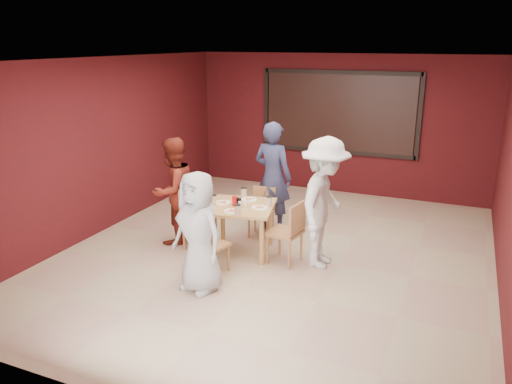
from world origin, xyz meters
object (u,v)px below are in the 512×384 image
at_px(chair_back, 262,208).
at_px(diner_left, 173,191).
at_px(chair_front, 209,243).
at_px(diner_right, 324,203).
at_px(chair_left, 195,213).
at_px(diner_front, 198,232).
at_px(dining_table, 241,211).
at_px(chair_right, 289,229).
at_px(diner_back, 273,177).

xyz_separation_m(chair_back, diner_left, (-1.15, -0.81, 0.38)).
height_order(chair_front, diner_right, diner_right).
bearing_deg(chair_left, diner_right, 3.33).
bearing_deg(chair_back, diner_right, -31.28).
xyz_separation_m(chair_left, diner_left, (-0.39, 0.05, 0.29)).
bearing_deg(diner_front, dining_table, 106.64).
xyz_separation_m(chair_front, chair_back, (0.11, 1.62, -0.01)).
distance_m(chair_front, chair_back, 1.62).
xyz_separation_m(diner_left, diner_right, (2.37, 0.07, 0.09)).
bearing_deg(chair_front, chair_right, 40.01).
bearing_deg(diner_right, diner_back, 49.98).
xyz_separation_m(dining_table, diner_front, (-0.00, -1.25, 0.12)).
distance_m(chair_back, diner_right, 1.50).
distance_m(chair_front, diner_right, 1.66).
bearing_deg(chair_right, dining_table, 174.73).
bearing_deg(chair_front, chair_back, 86.01).
bearing_deg(diner_back, chair_back, 84.58).
relative_size(chair_back, diner_front, 0.50).
distance_m(dining_table, diner_right, 1.26).
xyz_separation_m(chair_right, diner_front, (-0.78, -1.18, 0.26)).
relative_size(chair_front, diner_left, 0.48).
relative_size(dining_table, chair_front, 1.39).
relative_size(chair_left, diner_front, 0.61).
relative_size(diner_front, diner_back, 0.85).
xyz_separation_m(diner_front, diner_right, (1.23, 1.31, 0.14)).
bearing_deg(chair_left, chair_back, 48.26).
bearing_deg(diner_back, diner_front, 97.33).
relative_size(dining_table, diner_back, 0.61).
height_order(chair_right, diner_back, diner_back).
relative_size(chair_front, diner_right, 0.44).
height_order(chair_back, diner_front, diner_front).
relative_size(dining_table, diner_front, 0.72).
bearing_deg(chair_left, dining_table, 3.67).
height_order(diner_front, diner_left, diner_left).
bearing_deg(dining_table, diner_back, 85.68).
height_order(dining_table, chair_right, chair_right).
distance_m(diner_left, diner_right, 2.37).
height_order(diner_front, diner_back, diner_back).
height_order(dining_table, chair_back, dining_table).
bearing_deg(chair_left, diner_front, -57.98).
height_order(dining_table, diner_left, diner_left).
bearing_deg(diner_right, chair_left, 94.73).
distance_m(diner_front, diner_left, 1.69).
height_order(diner_front, diner_right, diner_right).
bearing_deg(dining_table, chair_left, -176.33).
height_order(chair_front, chair_left, chair_left).
relative_size(chair_right, diner_front, 0.59).
xyz_separation_m(diner_back, diner_left, (-1.22, -1.08, -0.08)).
height_order(dining_table, chair_left, chair_left).
bearing_deg(diner_back, chair_right, 130.72).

